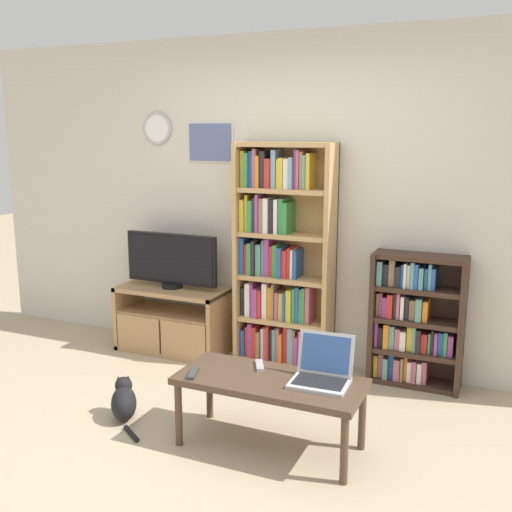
# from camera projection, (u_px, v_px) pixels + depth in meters

# --- Properties ---
(ground_plane) EXTENTS (18.00, 18.00, 0.00)m
(ground_plane) POSITION_uv_depth(u_px,v_px,m) (191.00, 459.00, 3.45)
(ground_plane) COLOR tan
(wall_back) EXTENTS (5.97, 0.09, 2.60)m
(wall_back) POSITION_uv_depth(u_px,v_px,m) (296.00, 202.00, 4.76)
(wall_back) COLOR beige
(wall_back) RESTS_ON ground_plane
(tv_stand) EXTENTS (0.94, 0.44, 0.56)m
(tv_stand) POSITION_uv_depth(u_px,v_px,m) (172.00, 319.00, 5.10)
(tv_stand) COLOR tan
(tv_stand) RESTS_ON ground_plane
(television) EXTENTS (0.84, 0.18, 0.46)m
(television) POSITION_uv_depth(u_px,v_px,m) (171.00, 260.00, 5.02)
(television) COLOR black
(television) RESTS_ON tv_stand
(bookshelf_tall) EXTENTS (0.78, 0.26, 1.77)m
(bookshelf_tall) POSITION_uv_depth(u_px,v_px,m) (279.00, 259.00, 4.73)
(bookshelf_tall) COLOR tan
(bookshelf_tall) RESTS_ON ground_plane
(bookshelf_short) EXTENTS (0.66, 0.25, 0.99)m
(bookshelf_short) POSITION_uv_depth(u_px,v_px,m) (412.00, 321.00, 4.40)
(bookshelf_short) COLOR #3D281E
(bookshelf_short) RESTS_ON ground_plane
(coffee_table) EXTENTS (1.10, 0.48, 0.44)m
(coffee_table) POSITION_uv_depth(u_px,v_px,m) (270.00, 386.00, 3.51)
(coffee_table) COLOR #4C3828
(coffee_table) RESTS_ON ground_plane
(laptop) EXTENTS (0.34, 0.30, 0.27)m
(laptop) POSITION_uv_depth(u_px,v_px,m) (322.00, 371.00, 3.44)
(laptop) COLOR #B7BABC
(laptop) RESTS_ON coffee_table
(remote_near_laptop) EXTENTS (0.11, 0.16, 0.02)m
(remote_near_laptop) POSITION_uv_depth(u_px,v_px,m) (260.00, 365.00, 3.66)
(remote_near_laptop) COLOR #99999E
(remote_near_laptop) RESTS_ON coffee_table
(remote_far_from_laptop) EXTENTS (0.09, 0.17, 0.02)m
(remote_far_from_laptop) POSITION_uv_depth(u_px,v_px,m) (193.00, 373.00, 3.55)
(remote_far_from_laptop) COLOR #38383A
(remote_far_from_laptop) RESTS_ON coffee_table
(cat) EXTENTS (0.40, 0.39, 0.27)m
(cat) POSITION_uv_depth(u_px,v_px,m) (124.00, 401.00, 3.92)
(cat) COLOR black
(cat) RESTS_ON ground_plane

